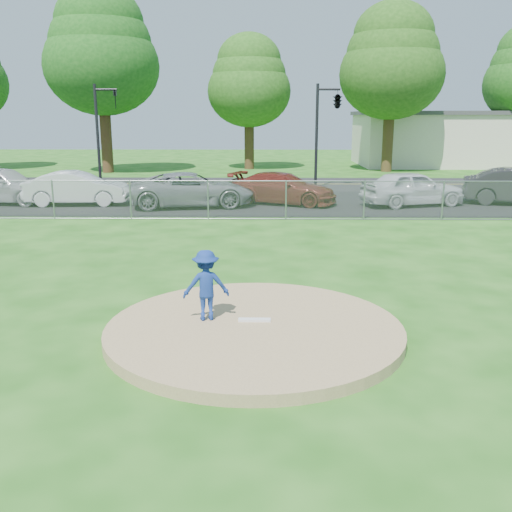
{
  "coord_description": "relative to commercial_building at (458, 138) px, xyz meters",
  "views": [
    {
      "loc": [
        0.18,
        -9.78,
        3.89
      ],
      "look_at": [
        0.0,
        2.0,
        1.0
      ],
      "focal_mm": 40.0,
      "sensor_mm": 36.0,
      "label": 1
    }
  ],
  "objects": [
    {
      "name": "parked_car_gray",
      "position": [
        -19.02,
        -22.77,
        -1.4
      ],
      "size": [
        5.75,
        3.37,
        1.5
      ],
      "primitive_type": "imported",
      "rotation": [
        0.0,
        0.0,
        1.74
      ],
      "color": "gray",
      "rests_on": "parking_lot"
    },
    {
      "name": "pitchers_mound",
      "position": [
        -16.0,
        -38.0,
        -2.06
      ],
      "size": [
        5.4,
        5.4,
        0.2
      ],
      "primitive_type": "cylinder",
      "color": "#A18358",
      "rests_on": "ground"
    },
    {
      "name": "parked_car_white",
      "position": [
        -24.24,
        -22.35,
        -1.4
      ],
      "size": [
        4.65,
        1.9,
        1.5
      ],
      "primitive_type": "imported",
      "rotation": [
        0.0,
        0.0,
        1.64
      ],
      "color": "silver",
      "rests_on": "parking_lot"
    },
    {
      "name": "pitching_rubber",
      "position": [
        -16.0,
        -37.8,
        -1.94
      ],
      "size": [
        0.6,
        0.15,
        0.04
      ],
      "primitive_type": "cube",
      "color": "white",
      "rests_on": "pitchers_mound"
    },
    {
      "name": "street",
      "position": [
        -16.0,
        -14.0,
        -2.16
      ],
      "size": [
        60.0,
        7.0,
        0.01
      ],
      "primitive_type": "cube",
      "color": "black",
      "rests_on": "ground"
    },
    {
      "name": "commercial_building",
      "position": [
        0.0,
        0.0,
        0.0
      ],
      "size": [
        16.4,
        9.4,
        4.3
      ],
      "color": "beige",
      "rests_on": "ground"
    },
    {
      "name": "parked_car_pearl",
      "position": [
        -9.25,
        -22.36,
        -1.37
      ],
      "size": [
        4.9,
        3.04,
        1.56
      ],
      "primitive_type": "imported",
      "rotation": [
        0.0,
        0.0,
        1.85
      ],
      "color": "silver",
      "rests_on": "parking_lot"
    },
    {
      "name": "parked_car_silver",
      "position": [
        -27.83,
        -22.01,
        -1.3
      ],
      "size": [
        5.19,
        2.59,
        1.7
      ],
      "primitive_type": "imported",
      "rotation": [
        0.0,
        0.0,
        1.45
      ],
      "color": "#B5B5BA",
      "rests_on": "parking_lot"
    },
    {
      "name": "pitcher",
      "position": [
        -16.9,
        -37.71,
        -1.3
      ],
      "size": [
        0.93,
        0.64,
        1.32
      ],
      "primitive_type": "imported",
      "rotation": [
        0.0,
        0.0,
        3.33
      ],
      "color": "navy",
      "rests_on": "pitchers_mound"
    },
    {
      "name": "traffic_cone",
      "position": [
        -21.3,
        -22.45,
        -1.75
      ],
      "size": [
        0.41,
        0.41,
        0.79
      ],
      "primitive_type": "cone",
      "color": "red",
      "rests_on": "parking_lot"
    },
    {
      "name": "tree_left",
      "position": [
        -27.0,
        -7.0,
        6.08
      ],
      "size": [
        7.84,
        7.84,
        12.53
      ],
      "color": "#3B2415",
      "rests_on": "ground"
    },
    {
      "name": "tree_right",
      "position": [
        -7.0,
        -6.0,
        5.49
      ],
      "size": [
        7.28,
        7.28,
        11.63
      ],
      "color": "#3D2B16",
      "rests_on": "ground"
    },
    {
      "name": "traffic_signal_left",
      "position": [
        -24.76,
        -16.0,
        1.2
      ],
      "size": [
        1.28,
        0.2,
        5.6
      ],
      "color": "black",
      "rests_on": "ground"
    },
    {
      "name": "chain_link_fence",
      "position": [
        -16.0,
        -26.0,
        -1.41
      ],
      "size": [
        40.0,
        0.06,
        1.5
      ],
      "primitive_type": "cube",
      "color": "gray",
      "rests_on": "ground"
    },
    {
      "name": "ground",
      "position": [
        -16.0,
        -28.0,
        -2.16
      ],
      "size": [
        120.0,
        120.0,
        0.0
      ],
      "primitive_type": "plane",
      "color": "#1B5412",
      "rests_on": "ground"
    },
    {
      "name": "parked_car_darkred",
      "position": [
        -14.98,
        -21.9,
        -1.44
      ],
      "size": [
        5.25,
        3.61,
        1.41
      ],
      "primitive_type": "imported",
      "rotation": [
        0.0,
        0.0,
        1.2
      ],
      "color": "maroon",
      "rests_on": "parking_lot"
    },
    {
      "name": "parking_lot",
      "position": [
        -16.0,
        -21.5,
        -2.15
      ],
      "size": [
        50.0,
        8.0,
        0.01
      ],
      "primitive_type": "cube",
      "color": "black",
      "rests_on": "ground"
    },
    {
      "name": "tree_center",
      "position": [
        -17.0,
        -4.0,
        4.31
      ],
      "size": [
        6.16,
        6.16,
        9.84
      ],
      "color": "#3C2615",
      "rests_on": "ground"
    },
    {
      "name": "traffic_signal_center",
      "position": [
        -12.03,
        -16.0,
        2.45
      ],
      "size": [
        1.42,
        2.48,
        5.6
      ],
      "color": "black",
      "rests_on": "ground"
    }
  ]
}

